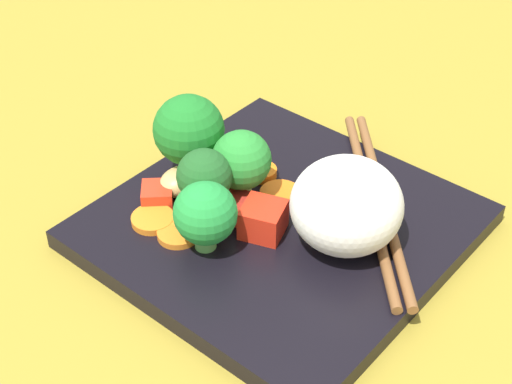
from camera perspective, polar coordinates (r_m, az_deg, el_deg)
name	(u,v)px	position (r cm, az deg, el deg)	size (l,w,h in cm)	color
ground_plane	(280,244)	(58.21, 1.75, -3.84)	(110.00, 110.00, 2.00)	olive
square_plate	(280,226)	(57.05, 1.78, -2.54)	(23.93, 23.93, 1.48)	black
rice_mound	(346,205)	(52.92, 6.68, -0.98)	(7.85, 7.78, 6.54)	white
broccoli_floret_0	(205,214)	(52.39, -3.76, -1.65)	(4.43, 4.43, 5.31)	#5AA34A
broccoli_floret_1	(244,159)	(56.54, -0.88, 2.44)	(4.44, 4.44, 5.74)	#83B55E
broccoli_floret_2	(204,178)	(54.75, -3.84, 1.05)	(4.00, 4.00, 5.74)	#6FA345
broccoli_floret_3	(189,131)	(58.25, -4.97, 4.49)	(5.41, 5.41, 7.23)	#649144
carrot_slice_0	(218,198)	(58.10, -2.79, -0.42)	(2.65, 2.65, 0.50)	orange
carrot_slice_1	(262,172)	(60.35, 0.44, 1.46)	(2.34, 2.34, 0.72)	orange
carrot_slice_2	(280,195)	(58.37, 1.81, -0.19)	(3.17, 3.17, 0.48)	orange
carrot_slice_3	(153,219)	(56.58, -7.61, -2.01)	(3.13, 3.13, 0.52)	orange
carrot_slice_4	(178,233)	(55.22, -5.73, -3.05)	(3.05, 3.05, 0.49)	orange
pepper_chunk_0	(268,222)	(54.48, 0.87, -2.23)	(2.91, 2.90, 2.32)	red
pepper_chunk_1	(241,209)	(56.37, -1.10, -1.25)	(2.79, 2.92, 1.34)	red
pepper_chunk_2	(157,195)	(58.08, -7.27, -0.19)	(2.29, 2.34, 1.38)	red
chicken_piece_1	(211,151)	(61.15, -3.32, 3.04)	(3.91, 3.72, 2.62)	#B98B47
chicken_piece_2	(243,156)	(61.33, -1.00, 2.69)	(2.80, 2.41, 1.67)	tan
chicken_piece_4	(181,181)	(58.63, -5.55, 0.79)	(3.49, 2.78, 2.04)	tan
chopstick_pair	(376,201)	(58.21, 8.85, -0.66)	(16.47, 17.22, 0.75)	brown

